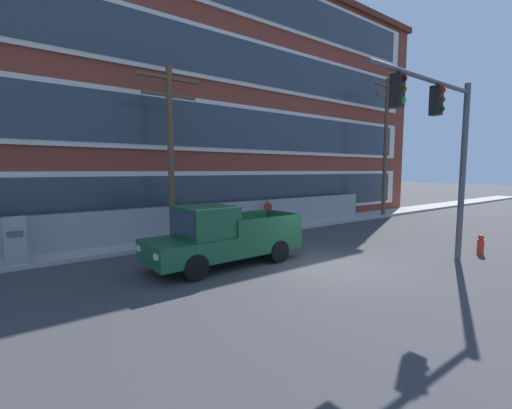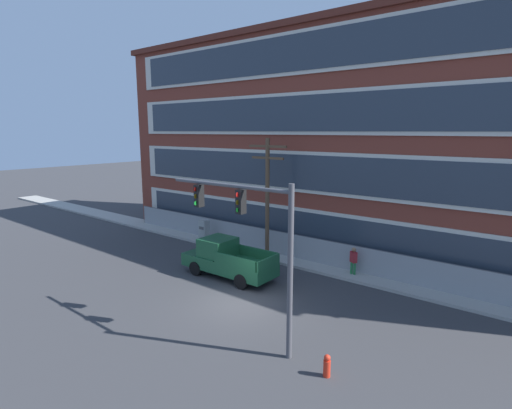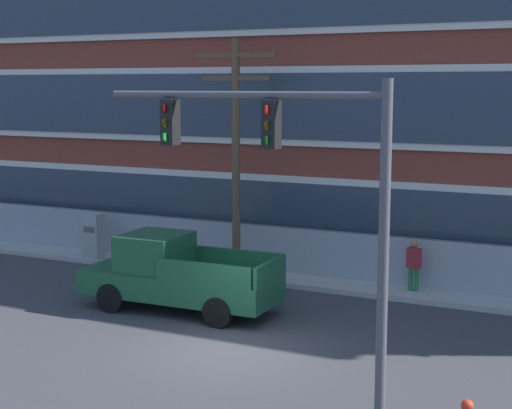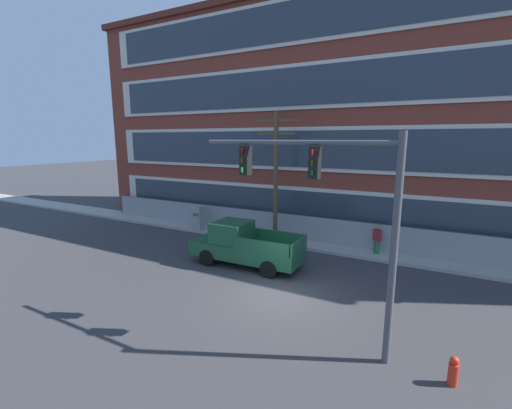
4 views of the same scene
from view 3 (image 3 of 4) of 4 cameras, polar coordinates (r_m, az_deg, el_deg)
The scene contains 9 objects.
ground_plane at distance 18.72m, azimuth -1.73°, elevation -10.55°, with size 160.00×160.00×0.00m, color #38383A.
sidewalk_building_side at distance 24.66m, azimuth 5.63°, elevation -5.65°, with size 80.00×2.06×0.16m, color #9E9B93.
brick_mill_building at distance 28.98m, azimuth 9.27°, elevation 10.80°, with size 36.55×9.10×14.56m.
chain_link_fence at distance 25.93m, azimuth -0.51°, elevation -3.15°, with size 27.90×0.06×1.66m.
traffic_signal_mast at distance 14.56m, azimuth 3.09°, elevation 1.98°, with size 5.86×0.43×6.28m.
pickup_truck_dark_green at distance 21.76m, azimuth -5.90°, elevation -5.16°, with size 5.60×2.15×2.10m.
utility_pole_near_corner at distance 24.64m, azimuth -1.47°, elevation 4.27°, with size 2.74×0.26×7.58m.
electrical_cabinet at distance 27.99m, azimuth -11.71°, elevation -2.41°, with size 0.64×0.54×1.74m.
pedestrian_near_cabinet at distance 23.52m, azimuth 11.40°, elevation -4.24°, with size 0.47×0.42×1.69m.
Camera 3 is at (8.21, -15.65, 6.16)m, focal length 55.00 mm.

